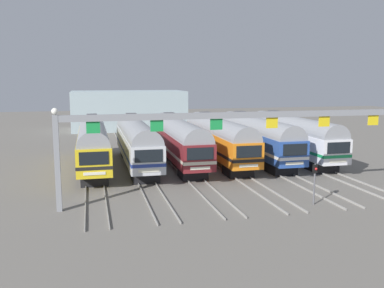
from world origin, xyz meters
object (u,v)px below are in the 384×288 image
Objects in this scene: commuter_train_white at (292,135)px; catenary_gantry at (245,127)px; commuter_train_silver at (137,140)px; commuter_train_blue at (256,136)px; yard_signal_mast at (315,176)px; commuter_train_yellow at (93,142)px; commuter_train_orange at (218,138)px; commuter_train_maroon at (178,139)px.

catenary_gantry reaches higher than commuter_train_white.
commuter_train_silver is 17.21m from commuter_train_white.
commuter_train_white is at bearing 0.00° from commuter_train_blue.
commuter_train_blue is at bearing 82.43° from yard_signal_mast.
commuter_train_yellow is at bearing 180.00° from commuter_train_blue.
catenary_gantry reaches higher than commuter_train_blue.
commuter_train_white is at bearing 0.00° from commuter_train_orange.
commuter_train_blue is at bearing 0.00° from commuter_train_yellow.
commuter_train_yellow is 0.68× the size of catenary_gantry.
commuter_train_orange is (8.61, 0.00, 0.00)m from commuter_train_silver.
yard_signal_mast is (4.30, -2.69, -3.30)m from catenary_gantry.
commuter_train_orange is 1.00× the size of commuter_train_white.
commuter_train_orange is 4.30m from commuter_train_blue.
commuter_train_maroon is 13.93m from catenary_gantry.
commuter_train_yellow is 4.30m from commuter_train_silver.
yard_signal_mast is at bearing -111.73° from commuter_train_white.
catenary_gantry reaches higher than commuter_train_silver.
commuter_train_silver is 1.00× the size of commuter_train_orange.
catenary_gantry is (6.45, -13.50, 2.68)m from commuter_train_silver.
commuter_train_silver and commuter_train_maroon have the same top height.
catenary_gantry is (-2.15, -13.50, 2.68)m from commuter_train_orange.
catenary_gantry reaches higher than commuter_train_yellow.
commuter_train_orange is at bearing 0.00° from commuter_train_silver.
commuter_train_silver is 8.61m from commuter_train_orange.
yard_signal_mast is (-6.45, -16.19, -0.62)m from commuter_train_white.
commuter_train_blue is (4.30, 0.00, 0.00)m from commuter_train_orange.
commuter_train_silver is 15.20m from catenary_gantry.
commuter_train_maroon is at bearing 180.00° from commuter_train_white.
catenary_gantry is at bearing -80.95° from commuter_train_maroon.
commuter_train_white is (21.51, 0.00, 0.00)m from commuter_train_yellow.
yard_signal_mast is at bearing -97.57° from commuter_train_blue.
commuter_train_blue is (12.91, 0.00, 0.00)m from commuter_train_silver.
commuter_train_orange is 13.93m from catenary_gantry.
commuter_train_white is (17.21, 0.00, 0.00)m from commuter_train_silver.
commuter_train_maroon is at bearing 111.73° from yard_signal_mast.
catenary_gantry reaches higher than commuter_train_orange.
commuter_train_blue is at bearing 0.00° from commuter_train_orange.
commuter_train_maroon is 12.91m from commuter_train_white.
yard_signal_mast is (2.15, -16.19, -0.62)m from commuter_train_orange.
catenary_gantry is at bearing -99.05° from commuter_train_orange.
commuter_train_maroon is at bearing 180.00° from commuter_train_blue.
commuter_train_orange is 8.61m from commuter_train_white.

